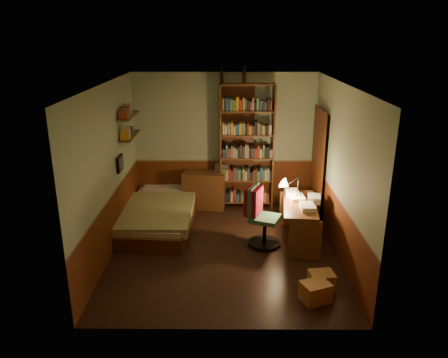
{
  "coord_description": "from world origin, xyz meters",
  "views": [
    {
      "loc": [
        0.04,
        -6.28,
        3.32
      ],
      "look_at": [
        0.0,
        0.25,
        1.1
      ],
      "focal_mm": 35.0,
      "sensor_mm": 36.0,
      "label": 1
    }
  ],
  "objects_px": {
    "office_chair": "(265,214)",
    "cardboard_box_a": "(315,292)",
    "mini_stereo": "(222,167)",
    "desk": "(299,222)",
    "bed": "(158,207)",
    "dresser": "(204,190)",
    "cardboard_box_b": "(322,280)",
    "desk_lamp": "(298,185)",
    "bookshelf": "(246,147)"
  },
  "relations": [
    {
      "from": "office_chair",
      "to": "dresser",
      "type": "bearing_deg",
      "value": 144.92
    },
    {
      "from": "bookshelf",
      "to": "desk",
      "type": "xyz_separation_m",
      "value": [
        0.81,
        -1.56,
        -0.87
      ]
    },
    {
      "from": "bookshelf",
      "to": "cardboard_box_a",
      "type": "height_order",
      "value": "bookshelf"
    },
    {
      "from": "office_chair",
      "to": "bookshelf",
      "type": "bearing_deg",
      "value": 119.87
    },
    {
      "from": "office_chair",
      "to": "cardboard_box_b",
      "type": "height_order",
      "value": "office_chair"
    },
    {
      "from": "mini_stereo",
      "to": "desk",
      "type": "distance_m",
      "value": 2.09
    },
    {
      "from": "bed",
      "to": "mini_stereo",
      "type": "distance_m",
      "value": 1.56
    },
    {
      "from": "mini_stereo",
      "to": "desk",
      "type": "height_order",
      "value": "mini_stereo"
    },
    {
      "from": "dresser",
      "to": "desk_lamp",
      "type": "bearing_deg",
      "value": -32.06
    },
    {
      "from": "dresser",
      "to": "mini_stereo",
      "type": "relative_size",
      "value": 3.12
    },
    {
      "from": "desk_lamp",
      "to": "cardboard_box_a",
      "type": "bearing_deg",
      "value": -107.22
    },
    {
      "from": "mini_stereo",
      "to": "desk_lamp",
      "type": "xyz_separation_m",
      "value": [
        1.25,
        -1.45,
        0.15
      ]
    },
    {
      "from": "dresser",
      "to": "bookshelf",
      "type": "height_order",
      "value": "bookshelf"
    },
    {
      "from": "desk",
      "to": "desk_lamp",
      "type": "distance_m",
      "value": 0.62
    },
    {
      "from": "desk_lamp",
      "to": "cardboard_box_b",
      "type": "relative_size",
      "value": 1.64
    },
    {
      "from": "dresser",
      "to": "bed",
      "type": "bearing_deg",
      "value": -126.55
    },
    {
      "from": "cardboard_box_b",
      "to": "bookshelf",
      "type": "bearing_deg",
      "value": 107.07
    },
    {
      "from": "bed",
      "to": "dresser",
      "type": "relative_size",
      "value": 2.74
    },
    {
      "from": "dresser",
      "to": "office_chair",
      "type": "relative_size",
      "value": 0.75
    },
    {
      "from": "bed",
      "to": "cardboard_box_a",
      "type": "bearing_deg",
      "value": -41.51
    },
    {
      "from": "desk",
      "to": "desk_lamp",
      "type": "bearing_deg",
      "value": 105.52
    },
    {
      "from": "mini_stereo",
      "to": "cardboard_box_a",
      "type": "distance_m",
      "value": 3.59
    },
    {
      "from": "dresser",
      "to": "cardboard_box_a",
      "type": "relative_size",
      "value": 2.32
    },
    {
      "from": "office_chair",
      "to": "cardboard_box_a",
      "type": "relative_size",
      "value": 3.1
    },
    {
      "from": "desk_lamp",
      "to": "office_chair",
      "type": "xyz_separation_m",
      "value": [
        -0.55,
        -0.3,
        -0.4
      ]
    },
    {
      "from": "office_chair",
      "to": "cardboard_box_b",
      "type": "xyz_separation_m",
      "value": [
        0.67,
        -1.26,
        -0.43
      ]
    },
    {
      "from": "bed",
      "to": "bookshelf",
      "type": "relative_size",
      "value": 0.92
    },
    {
      "from": "office_chair",
      "to": "cardboard_box_a",
      "type": "distance_m",
      "value": 1.7
    },
    {
      "from": "bed",
      "to": "bookshelf",
      "type": "distance_m",
      "value": 2.04
    },
    {
      "from": "dresser",
      "to": "bookshelf",
      "type": "bearing_deg",
      "value": 13.34
    },
    {
      "from": "desk",
      "to": "desk_lamp",
      "type": "relative_size",
      "value": 2.35
    },
    {
      "from": "bed",
      "to": "cardboard_box_b",
      "type": "relative_size",
      "value": 6.8
    },
    {
      "from": "mini_stereo",
      "to": "cardboard_box_a",
      "type": "xyz_separation_m",
      "value": [
        1.23,
        -3.31,
        -0.66
      ]
    },
    {
      "from": "desk_lamp",
      "to": "office_chair",
      "type": "bearing_deg",
      "value": -167.71
    },
    {
      "from": "dresser",
      "to": "desk",
      "type": "xyz_separation_m",
      "value": [
        1.63,
        -1.47,
        -0.02
      ]
    },
    {
      "from": "desk",
      "to": "office_chair",
      "type": "bearing_deg",
      "value": -158.27
    },
    {
      "from": "bed",
      "to": "office_chair",
      "type": "distance_m",
      "value": 2.03
    },
    {
      "from": "office_chair",
      "to": "cardboard_box_b",
      "type": "bearing_deg",
      "value": -39.86
    },
    {
      "from": "bed",
      "to": "desk",
      "type": "bearing_deg",
      "value": -11.71
    },
    {
      "from": "cardboard_box_a",
      "to": "mini_stereo",
      "type": "bearing_deg",
      "value": 110.46
    },
    {
      "from": "desk",
      "to": "cardboard_box_a",
      "type": "relative_size",
      "value": 3.59
    },
    {
      "from": "dresser",
      "to": "bookshelf",
      "type": "relative_size",
      "value": 0.34
    },
    {
      "from": "bed",
      "to": "dresser",
      "type": "distance_m",
      "value": 1.14
    },
    {
      "from": "bookshelf",
      "to": "office_chair",
      "type": "distance_m",
      "value": 1.85
    },
    {
      "from": "bookshelf",
      "to": "desk",
      "type": "relative_size",
      "value": 1.92
    },
    {
      "from": "bed",
      "to": "dresser",
      "type": "xyz_separation_m",
      "value": [
        0.79,
        0.82,
        0.03
      ]
    },
    {
      "from": "bed",
      "to": "cardboard_box_b",
      "type": "bearing_deg",
      "value": -36.0
    },
    {
      "from": "dresser",
      "to": "desk",
      "type": "bearing_deg",
      "value": -34.67
    },
    {
      "from": "cardboard_box_b",
      "to": "cardboard_box_a",
      "type": "bearing_deg",
      "value": -115.19
    },
    {
      "from": "office_chair",
      "to": "mini_stereo",
      "type": "bearing_deg",
      "value": 133.8
    }
  ]
}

